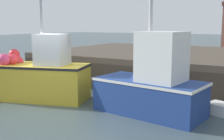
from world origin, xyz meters
The scene contains 4 objects.
ground centered at (0.00, 0.00, -0.05)m, with size 120.00×160.00×0.10m.
pier centered at (2.35, 6.82, 1.19)m, with size 13.52×8.71×1.41m.
fishing_boat_near_right centered at (-1.02, 0.74, 0.92)m, with size 3.60×2.48×4.96m.
fishing_boat_mid centered at (3.19, 1.13, 0.94)m, with size 3.56×1.97×5.18m.
Camera 1 is at (6.52, -6.94, 2.77)m, focal length 45.85 mm.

